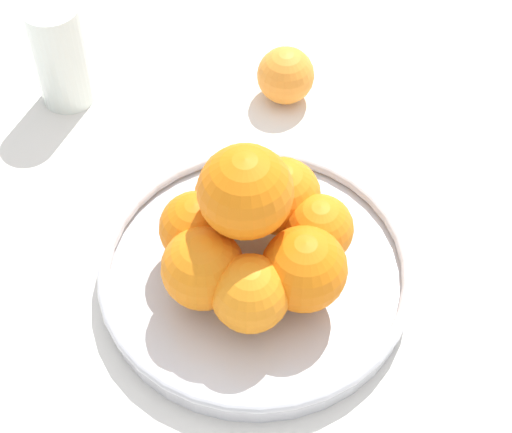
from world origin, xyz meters
TOP-DOWN VIEW (x-y plane):
  - ground_plane at (0.00, 0.00)m, footprint 4.00×4.00m
  - fruit_bowl at (0.00, 0.00)m, footprint 0.30×0.30m
  - orange_pile at (-0.00, 0.00)m, footprint 0.18×0.18m
  - stray_orange at (0.13, 0.22)m, footprint 0.06×0.06m
  - drinking_glass at (-0.09, 0.32)m, footprint 0.06×0.06m

SIDE VIEW (x-z plane):
  - ground_plane at x=0.00m, z-range 0.00..0.00m
  - fruit_bowl at x=0.00m, z-range 0.00..0.03m
  - stray_orange at x=0.13m, z-range 0.00..0.06m
  - drinking_glass at x=-0.09m, z-range 0.00..0.13m
  - orange_pile at x=0.00m, z-range 0.01..0.15m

